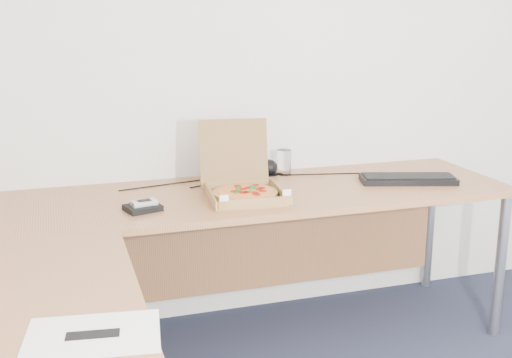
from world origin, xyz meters
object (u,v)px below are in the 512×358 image
object	(u,v)px
wallet	(143,208)
desk	(185,238)
pizza_box	(244,189)
keyboard	(408,179)
drinking_glass	(284,162)

from	to	relation	value
wallet	desk	bearing A→B (deg)	-84.64
pizza_box	keyboard	size ratio (longest dim) A/B	0.82
pizza_box	drinking_glass	size ratio (longest dim) A/B	2.93
drinking_glass	wallet	xyz separation A→B (m)	(-0.75, -0.39, -0.05)
desk	wallet	bearing A→B (deg)	110.99
pizza_box	desk	bearing A→B (deg)	-128.25
pizza_box	keyboard	world-z (taller)	pizza_box
drinking_glass	wallet	distance (m)	0.85
keyboard	wallet	distance (m)	1.26
drinking_glass	keyboard	xyz separation A→B (m)	(0.51, -0.32, -0.05)
desk	keyboard	xyz separation A→B (m)	(1.15, 0.36, 0.04)
desk	pizza_box	world-z (taller)	pizza_box
desk	wallet	size ratio (longest dim) A/B	18.56
drinking_glass	wallet	size ratio (longest dim) A/B	0.92
desk	pizza_box	bearing A→B (deg)	46.18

